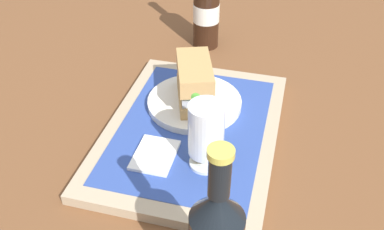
% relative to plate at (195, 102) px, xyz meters
% --- Properties ---
extents(ground_plane, '(3.00, 3.00, 0.00)m').
position_rel_plate_xyz_m(ground_plane, '(0.07, 0.01, -0.03)').
color(ground_plane, brown).
extents(tray, '(0.44, 0.32, 0.02)m').
position_rel_plate_xyz_m(tray, '(0.07, 0.01, -0.02)').
color(tray, tan).
rests_on(tray, ground_plane).
extents(placemat, '(0.38, 0.27, 0.00)m').
position_rel_plate_xyz_m(placemat, '(0.07, 0.01, -0.01)').
color(placemat, '#2D4793').
rests_on(placemat, tray).
extents(plate, '(0.19, 0.19, 0.01)m').
position_rel_plate_xyz_m(plate, '(0.00, 0.00, 0.00)').
color(plate, silver).
rests_on(plate, placemat).
extents(sandwich, '(0.14, 0.10, 0.08)m').
position_rel_plate_xyz_m(sandwich, '(0.00, 0.00, 0.05)').
color(sandwich, tan).
rests_on(sandwich, plate).
extents(beer_glass, '(0.06, 0.06, 0.12)m').
position_rel_plate_xyz_m(beer_glass, '(0.16, 0.06, 0.06)').
color(beer_glass, silver).
rests_on(beer_glass, placemat).
extents(napkin_folded, '(0.09, 0.07, 0.01)m').
position_rel_plate_xyz_m(napkin_folded, '(0.16, -0.03, -0.00)').
color(napkin_folded, white).
rests_on(napkin_folded, placemat).
extents(second_bottle, '(0.07, 0.07, 0.27)m').
position_rel_plate_xyz_m(second_bottle, '(-0.29, -0.04, 0.08)').
color(second_bottle, black).
rests_on(second_bottle, ground_plane).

